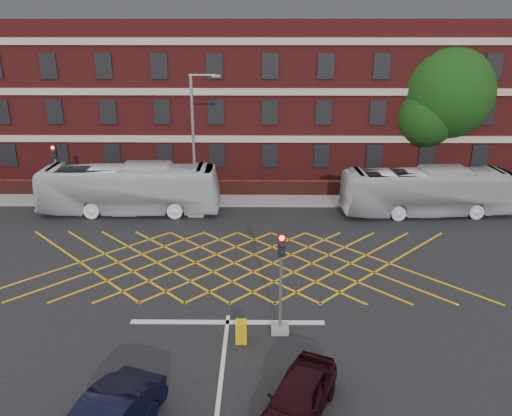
{
  "coord_description": "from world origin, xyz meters",
  "views": [
    {
      "loc": [
        1.35,
        -21.19,
        11.48
      ],
      "look_at": [
        1.13,
        1.5,
        3.21
      ],
      "focal_mm": 35.0,
      "sensor_mm": 36.0,
      "label": 1
    }
  ],
  "objects_px": {
    "bus_left": "(130,189)",
    "direction_signs": "(67,183)",
    "traffic_light_far": "(58,182)",
    "traffic_light_near": "(281,292)",
    "utility_cabinet": "(241,332)",
    "street_lamp": "(196,169)",
    "deciduous_tree": "(442,99)",
    "bus_right": "(427,191)",
    "car_maroon": "(298,397)"
  },
  "relations": [
    {
      "from": "deciduous_tree",
      "to": "traffic_light_far",
      "type": "xyz_separation_m",
      "value": [
        -27.33,
        -7.22,
        -4.54
      ]
    },
    {
      "from": "deciduous_tree",
      "to": "utility_cabinet",
      "type": "bearing_deg",
      "value": -123.05
    },
    {
      "from": "traffic_light_far",
      "to": "utility_cabinet",
      "type": "distance_m",
      "value": 19.89
    },
    {
      "from": "car_maroon",
      "to": "direction_signs",
      "type": "relative_size",
      "value": 1.84
    },
    {
      "from": "car_maroon",
      "to": "street_lamp",
      "type": "distance_m",
      "value": 18.61
    },
    {
      "from": "bus_right",
      "to": "deciduous_tree",
      "type": "bearing_deg",
      "value": -24.37
    },
    {
      "from": "street_lamp",
      "to": "deciduous_tree",
      "type": "bearing_deg",
      "value": 25.65
    },
    {
      "from": "car_maroon",
      "to": "street_lamp",
      "type": "bearing_deg",
      "value": 130.51
    },
    {
      "from": "traffic_light_far",
      "to": "direction_signs",
      "type": "relative_size",
      "value": 1.94
    },
    {
      "from": "street_lamp",
      "to": "bus_left",
      "type": "bearing_deg",
      "value": 174.03
    },
    {
      "from": "traffic_light_far",
      "to": "bus_left",
      "type": "bearing_deg",
      "value": -10.69
    },
    {
      "from": "bus_left",
      "to": "bus_right",
      "type": "xyz_separation_m",
      "value": [
        19.17,
        -0.11,
        -0.09
      ]
    },
    {
      "from": "car_maroon",
      "to": "direction_signs",
      "type": "xyz_separation_m",
      "value": [
        -14.47,
        20.03,
        0.69
      ]
    },
    {
      "from": "traffic_light_near",
      "to": "utility_cabinet",
      "type": "height_order",
      "value": "traffic_light_near"
    },
    {
      "from": "traffic_light_far",
      "to": "utility_cabinet",
      "type": "relative_size",
      "value": 4.8
    },
    {
      "from": "bus_right",
      "to": "car_maroon",
      "type": "relative_size",
      "value": 2.69
    },
    {
      "from": "deciduous_tree",
      "to": "traffic_light_near",
      "type": "relative_size",
      "value": 2.47
    },
    {
      "from": "bus_left",
      "to": "direction_signs",
      "type": "relative_size",
      "value": 5.25
    },
    {
      "from": "bus_right",
      "to": "direction_signs",
      "type": "bearing_deg",
      "value": 81.96
    },
    {
      "from": "bus_right",
      "to": "street_lamp",
      "type": "bearing_deg",
      "value": 88.04
    },
    {
      "from": "bus_right",
      "to": "utility_cabinet",
      "type": "distance_m",
      "value": 18.22
    },
    {
      "from": "traffic_light_near",
      "to": "bus_right",
      "type": "bearing_deg",
      "value": 53.67
    },
    {
      "from": "traffic_light_far",
      "to": "direction_signs",
      "type": "xyz_separation_m",
      "value": [
        0.18,
        0.93,
        -0.39
      ]
    },
    {
      "from": "direction_signs",
      "to": "utility_cabinet",
      "type": "distance_m",
      "value": 20.48
    },
    {
      "from": "bus_left",
      "to": "street_lamp",
      "type": "height_order",
      "value": "street_lamp"
    },
    {
      "from": "traffic_light_far",
      "to": "direction_signs",
      "type": "distance_m",
      "value": 1.03
    },
    {
      "from": "bus_left",
      "to": "deciduous_tree",
      "type": "xyz_separation_m",
      "value": [
        22.35,
        8.16,
        4.69
      ]
    },
    {
      "from": "traffic_light_near",
      "to": "utility_cabinet",
      "type": "relative_size",
      "value": 4.8
    },
    {
      "from": "deciduous_tree",
      "to": "traffic_light_near",
      "type": "xyz_separation_m",
      "value": [
        -13.07,
        -21.72,
        -4.54
      ]
    },
    {
      "from": "deciduous_tree",
      "to": "direction_signs",
      "type": "bearing_deg",
      "value": -166.97
    },
    {
      "from": "deciduous_tree",
      "to": "utility_cabinet",
      "type": "relative_size",
      "value": 11.85
    },
    {
      "from": "car_maroon",
      "to": "street_lamp",
      "type": "xyz_separation_m",
      "value": [
        -5.27,
        17.7,
        2.35
      ]
    },
    {
      "from": "traffic_light_near",
      "to": "traffic_light_far",
      "type": "bearing_deg",
      "value": 134.52
    },
    {
      "from": "bus_left",
      "to": "traffic_light_near",
      "type": "xyz_separation_m",
      "value": [
        9.28,
        -13.56,
        0.16
      ]
    },
    {
      "from": "bus_right",
      "to": "deciduous_tree",
      "type": "xyz_separation_m",
      "value": [
        3.18,
        8.27,
        4.78
      ]
    },
    {
      "from": "traffic_light_near",
      "to": "car_maroon",
      "type": "bearing_deg",
      "value": -85.12
    },
    {
      "from": "bus_left",
      "to": "traffic_light_near",
      "type": "relative_size",
      "value": 2.7
    },
    {
      "from": "bus_right",
      "to": "deciduous_tree",
      "type": "height_order",
      "value": "deciduous_tree"
    },
    {
      "from": "bus_right",
      "to": "deciduous_tree",
      "type": "distance_m",
      "value": 10.07
    },
    {
      "from": "car_maroon",
      "to": "bus_right",
      "type": "bearing_deg",
      "value": 86.17
    },
    {
      "from": "traffic_light_far",
      "to": "deciduous_tree",
      "type": "bearing_deg",
      "value": 14.79
    },
    {
      "from": "car_maroon",
      "to": "traffic_light_near",
      "type": "relative_size",
      "value": 0.95
    },
    {
      "from": "street_lamp",
      "to": "bus_right",
      "type": "bearing_deg",
      "value": 1.35
    },
    {
      "from": "traffic_light_near",
      "to": "utility_cabinet",
      "type": "distance_m",
      "value": 2.14
    },
    {
      "from": "traffic_light_near",
      "to": "direction_signs",
      "type": "distance_m",
      "value": 20.9
    },
    {
      "from": "traffic_light_near",
      "to": "utility_cabinet",
      "type": "xyz_separation_m",
      "value": [
        -1.52,
        -0.72,
        -1.32
      ]
    },
    {
      "from": "traffic_light_near",
      "to": "bus_left",
      "type": "bearing_deg",
      "value": 124.38
    },
    {
      "from": "bus_right",
      "to": "utility_cabinet",
      "type": "height_order",
      "value": "bus_right"
    },
    {
      "from": "bus_left",
      "to": "car_maroon",
      "type": "bearing_deg",
      "value": -152.35
    },
    {
      "from": "utility_cabinet",
      "to": "bus_right",
      "type": "bearing_deg",
      "value": 51.14
    }
  ]
}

